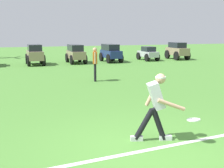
% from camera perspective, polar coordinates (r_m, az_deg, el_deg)
% --- Properties ---
extents(ground_plane, '(80.00, 80.00, 0.00)m').
position_cam_1_polar(ground_plane, '(5.64, 7.12, -13.22)').
color(ground_plane, '#4D8735').
extents(field_line_paint, '(23.09, 1.92, 0.01)m').
position_cam_1_polar(field_line_paint, '(5.64, 7.13, -13.19)').
color(field_line_paint, white).
rests_on(field_line_paint, ground_plane).
extents(frisbee_thrower, '(1.02, 0.65, 1.43)m').
position_cam_1_polar(frisbee_thrower, '(5.89, 8.84, -3.95)').
color(frisbee_thrower, black).
rests_on(frisbee_thrower, ground_plane).
extents(frisbee_in_flight, '(0.36, 0.36, 0.05)m').
position_cam_1_polar(frisbee_in_flight, '(5.99, 16.23, -6.98)').
color(frisbee_in_flight, white).
extents(teammate_near_sideline, '(0.28, 0.49, 1.56)m').
position_cam_1_polar(teammate_near_sideline, '(12.97, -3.47, 4.68)').
color(teammate_near_sideline, black).
rests_on(teammate_near_sideline, ground_plane).
extents(parked_car_slot_c, '(1.21, 2.37, 1.40)m').
position_cam_1_polar(parked_car_slot_c, '(20.29, -15.41, 5.89)').
color(parked_car_slot_c, '#998466').
rests_on(parked_car_slot_c, ground_plane).
extents(parked_car_slot_d, '(1.17, 2.41, 1.34)m').
position_cam_1_polar(parked_car_slot_d, '(20.84, -7.41, 6.23)').
color(parked_car_slot_d, '#998466').
rests_on(parked_car_slot_d, ground_plane).
extents(parked_car_slot_e, '(1.20, 2.42, 1.34)m').
position_cam_1_polar(parked_car_slot_e, '(21.47, -0.28, 6.45)').
color(parked_car_slot_e, navy).
rests_on(parked_car_slot_e, ground_plane).
extents(parked_car_slot_f, '(1.08, 2.20, 1.10)m').
position_cam_1_polar(parked_car_slot_f, '(22.85, 7.31, 6.22)').
color(parked_car_slot_f, '#B7BABF').
rests_on(parked_car_slot_f, ground_plane).
extents(parked_car_slot_g, '(1.26, 2.39, 1.40)m').
position_cam_1_polar(parked_car_slot_g, '(24.14, 13.11, 6.68)').
color(parked_car_slot_g, '#998466').
rests_on(parked_car_slot_g, ground_plane).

